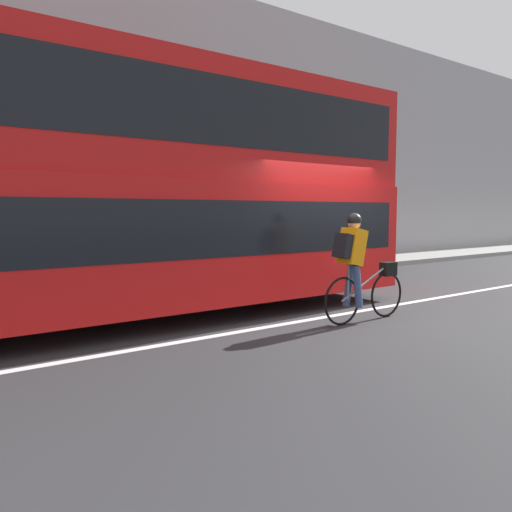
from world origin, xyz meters
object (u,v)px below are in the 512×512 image
at_px(trash_bin, 144,259).
at_px(street_sign_post, 308,219).
at_px(cyclist_on_bike, 358,264).
at_px(bus, 59,178).

distance_m(trash_bin, street_sign_post, 5.25).
bearing_deg(street_sign_post, trash_bin, 179.93).
bearing_deg(cyclist_on_bike, bus, 149.62).
xyz_separation_m(bus, trash_bin, (2.81, 3.63, -1.59)).
bearing_deg(bus, street_sign_post, 24.41).
height_order(bus, cyclist_on_bike, bus).
relative_size(bus, trash_bin, 13.03).
height_order(cyclist_on_bike, street_sign_post, street_sign_post).
height_order(bus, street_sign_post, bus).
relative_size(bus, cyclist_on_bike, 6.69).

